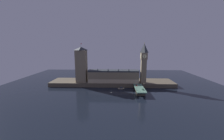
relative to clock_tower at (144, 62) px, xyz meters
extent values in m
plane|color=black|center=(-53.83, -25.88, -43.04)|extent=(400.00, 400.00, 0.00)
cube|color=brown|center=(-53.83, 13.12, -39.58)|extent=(220.00, 42.00, 6.91)
cube|color=#7F7056|center=(-51.40, 4.06, -26.73)|extent=(87.32, 18.89, 18.79)
cube|color=tan|center=(-51.40, -5.50, -32.74)|extent=(87.32, 0.20, 6.76)
cube|color=#2D3338|center=(-51.40, 4.06, -16.14)|extent=(87.32, 17.38, 2.40)
cone|color=#2D3338|center=(-77.59, -3.96, -12.87)|extent=(2.40, 2.40, 4.13)
cone|color=#2D3338|center=(-60.13, -3.96, -12.87)|extent=(2.40, 2.40, 4.13)
cone|color=#2D3338|center=(-42.66, -3.96, -12.87)|extent=(2.40, 2.40, 4.13)
cone|color=#2D3338|center=(-25.20, -3.96, -12.87)|extent=(2.40, 2.40, 4.13)
cube|color=#7F7056|center=(0.00, 0.00, -15.91)|extent=(8.76, 8.76, 40.43)
cube|color=#7F7056|center=(0.00, 0.00, 9.97)|extent=(10.34, 10.34, 11.33)
cylinder|color=beige|center=(0.00, -5.29, 9.97)|extent=(6.68, 0.25, 6.68)
cylinder|color=beige|center=(0.00, 5.29, 9.97)|extent=(6.68, 0.25, 6.68)
cylinder|color=beige|center=(5.29, 0.00, 9.97)|extent=(0.25, 6.68, 6.68)
cylinder|color=beige|center=(-5.29, 0.00, 9.97)|extent=(0.25, 6.68, 6.68)
cube|color=black|center=(0.00, -5.48, 10.47)|extent=(0.36, 0.10, 5.01)
pyramid|color=#2D3338|center=(0.00, 0.00, 23.08)|extent=(10.34, 10.34, 14.89)
sphere|color=gold|center=(0.00, 0.00, 31.32)|extent=(1.60, 1.60, 1.60)
cube|color=#7F7056|center=(-107.30, 4.51, -8.33)|extent=(17.78, 17.78, 55.60)
pyramid|color=#2D3338|center=(-107.30, 4.51, 22.38)|extent=(18.14, 18.14, 5.80)
cylinder|color=#99999E|center=(-107.30, 4.51, 28.28)|extent=(0.24, 0.24, 6.00)
cube|color=red|center=(-106.20, 4.51, 30.38)|extent=(2.00, 0.08, 1.20)
cube|color=slate|center=(-10.95, -30.88, -36.27)|extent=(13.62, 46.00, 1.40)
cube|color=brown|center=(-10.95, -44.68, -40.00)|extent=(11.58, 3.20, 6.07)
cube|color=brown|center=(-10.95, -35.48, -40.00)|extent=(11.58, 3.20, 6.07)
cube|color=brown|center=(-10.95, -26.28, -40.00)|extent=(11.58, 3.20, 6.07)
cube|color=brown|center=(-10.95, -17.08, -40.00)|extent=(11.58, 3.20, 6.07)
cube|color=red|center=(-13.95, -19.02, -34.96)|extent=(1.84, 4.57, 0.86)
cube|color=black|center=(-13.95, -19.02, -34.31)|extent=(1.51, 2.06, 0.45)
cylinder|color=black|center=(-14.82, -17.60, -35.25)|extent=(0.22, 0.64, 0.64)
cylinder|color=black|center=(-13.07, -17.60, -35.25)|extent=(0.22, 0.64, 0.64)
cylinder|color=black|center=(-14.82, -20.43, -35.25)|extent=(0.22, 0.64, 0.64)
cylinder|color=black|center=(-13.07, -20.43, -35.25)|extent=(0.22, 0.64, 0.64)
cube|color=#235633|center=(-7.95, -41.94, -34.99)|extent=(1.81, 3.93, 0.81)
cube|color=black|center=(-7.95, -41.94, -34.36)|extent=(1.49, 1.77, 0.45)
cylinder|color=black|center=(-7.09, -43.16, -35.25)|extent=(0.22, 0.64, 0.64)
cylinder|color=black|center=(-8.81, -43.16, -35.25)|extent=(0.22, 0.64, 0.64)
cylinder|color=black|center=(-7.09, -40.73, -35.25)|extent=(0.22, 0.64, 0.64)
cylinder|color=black|center=(-8.81, -40.73, -35.25)|extent=(0.22, 0.64, 0.64)
cylinder|color=black|center=(-16.94, -45.01, -35.15)|extent=(0.28, 0.28, 0.84)
cylinder|color=#47384C|center=(-16.94, -45.01, -34.38)|extent=(0.38, 0.38, 0.70)
sphere|color=tan|center=(-16.94, -45.01, -33.92)|extent=(0.23, 0.23, 0.23)
cylinder|color=black|center=(-4.96, -29.45, -35.13)|extent=(0.28, 0.28, 0.88)
cylinder|color=brown|center=(-4.96, -29.45, -34.32)|extent=(0.38, 0.38, 0.73)
sphere|color=tan|center=(-4.96, -29.45, -33.83)|extent=(0.24, 0.24, 0.24)
cylinder|color=#2D3333|center=(-17.34, -45.60, -35.32)|extent=(0.56, 0.56, 0.50)
cylinder|color=#2D3333|center=(-17.34, -45.60, -32.22)|extent=(0.18, 0.18, 5.69)
sphere|color=#F9E5A3|center=(-17.34, -45.60, -28.83)|extent=(0.60, 0.60, 0.60)
sphere|color=#F9E5A3|center=(-17.79, -45.60, -29.18)|extent=(0.44, 0.44, 0.44)
sphere|color=#F9E5A3|center=(-16.89, -45.60, -29.18)|extent=(0.44, 0.44, 0.44)
cylinder|color=#2D3333|center=(-4.56, -30.88, -35.32)|extent=(0.56, 0.56, 0.50)
cylinder|color=#2D3333|center=(-4.56, -30.88, -32.39)|extent=(0.18, 0.18, 5.36)
sphere|color=#F9E5A3|center=(-4.56, -30.88, -29.16)|extent=(0.60, 0.60, 0.60)
sphere|color=#F9E5A3|center=(-5.01, -30.88, -29.51)|extent=(0.44, 0.44, 0.44)
sphere|color=#F9E5A3|center=(-4.11, -30.88, -29.51)|extent=(0.44, 0.44, 0.44)
cylinder|color=#2D3333|center=(-17.34, -16.16, -35.32)|extent=(0.56, 0.56, 0.50)
cylinder|color=#2D3333|center=(-17.34, -16.16, -32.13)|extent=(0.18, 0.18, 5.87)
sphere|color=#F9E5A3|center=(-17.34, -16.16, -28.64)|extent=(0.60, 0.60, 0.60)
sphere|color=#F9E5A3|center=(-17.79, -16.16, -28.99)|extent=(0.44, 0.44, 0.44)
sphere|color=#F9E5A3|center=(-16.89, -16.16, -28.99)|extent=(0.44, 0.44, 0.44)
ellipsoid|color=#B2A893|center=(-38.13, -16.18, -42.11)|extent=(11.48, 6.18, 1.85)
cube|color=tan|center=(-38.13, -16.18, -41.27)|extent=(10.05, 5.06, 0.24)
cube|color=#2D333D|center=(-38.13, -16.18, -40.23)|extent=(5.28, 3.58, 1.85)
camera|label=1|loc=(-45.78, -231.66, 25.36)|focal=22.00mm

